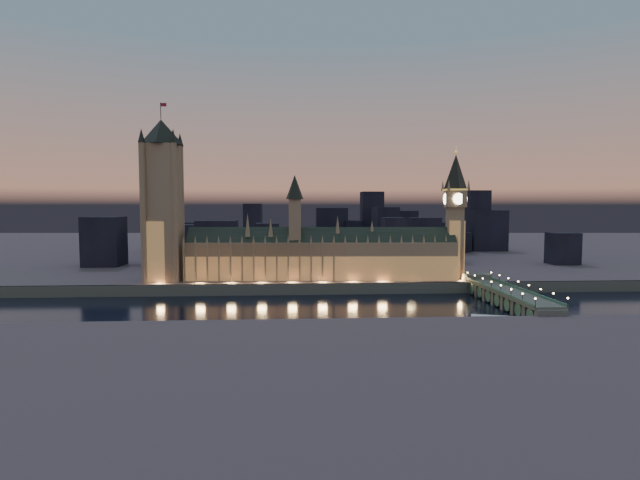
{
  "coord_description": "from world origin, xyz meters",
  "views": [
    {
      "loc": [
        -16.28,
        -309.66,
        63.54
      ],
      "look_at": [
        5.0,
        55.0,
        38.0
      ],
      "focal_mm": 28.0,
      "sensor_mm": 36.0,
      "label": 1
    }
  ],
  "objects": [
    {
      "name": "city_backdrop",
      "position": [
        34.19,
        246.23,
        30.98
      ],
      "size": [
        455.71,
        215.63,
        79.77
      ],
      "color": "black",
      "rests_on": "north_bank"
    },
    {
      "name": "north_bank",
      "position": [
        0.0,
        520.0,
        4.0
      ],
      "size": [
        2000.0,
        960.0,
        8.0
      ],
      "primitive_type": "cube",
      "color": "#524644",
      "rests_on": "ground"
    },
    {
      "name": "victoria_tower",
      "position": [
        -110.0,
        61.93,
        72.41
      ],
      "size": [
        31.68,
        31.68,
        129.49
      ],
      "color": "#9A7150",
      "rests_on": "north_bank"
    },
    {
      "name": "embankment_wall",
      "position": [
        0.0,
        41.0,
        4.0
      ],
      "size": [
        2000.0,
        2.5,
        8.0
      ],
      "primitive_type": "cube",
      "color": "#525540",
      "rests_on": "ground"
    },
    {
      "name": "ground_plane",
      "position": [
        0.0,
        0.0,
        0.0
      ],
      "size": [
        2000.0,
        2000.0,
        0.0
      ],
      "primitive_type": "plane",
      "color": "black",
      "rests_on": "ground"
    },
    {
      "name": "river_boat",
      "position": [
        92.02,
        -53.94,
        1.56
      ],
      "size": [
        46.66,
        23.26,
        4.5
      ],
      "color": "#525540",
      "rests_on": "ground"
    },
    {
      "name": "palace_of_westminster",
      "position": [
        5.71,
        61.75,
        26.37
      ],
      "size": [
        202.0,
        29.38,
        78.0
      ],
      "color": "#9A7150",
      "rests_on": "north_bank"
    },
    {
      "name": "elizabeth_tower",
      "position": [
        108.0,
        61.92,
        63.72
      ],
      "size": [
        18.0,
        18.0,
        100.28
      ],
      "color": "#9A7150",
      "rests_on": "north_bank"
    },
    {
      "name": "westminster_bridge",
      "position": [
        119.45,
        -3.45,
        5.99
      ],
      "size": [
        18.47,
        113.0,
        15.9
      ],
      "color": "#525540",
      "rests_on": "ground"
    }
  ]
}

